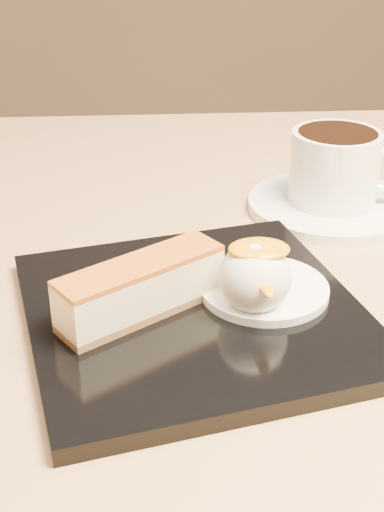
{
  "coord_description": "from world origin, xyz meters",
  "views": [
    {
      "loc": [
        -0.08,
        -0.49,
        0.99
      ],
      "look_at": [
        -0.05,
        -0.06,
        0.76
      ],
      "focal_mm": 50.0,
      "sensor_mm": 36.0,
      "label": 1
    }
  ],
  "objects": [
    {
      "name": "mango_sauce",
      "position": [
        -0.01,
        -0.09,
        0.78
      ],
      "size": [
        0.04,
        0.03,
        0.01
      ],
      "primitive_type": "ellipsoid",
      "color": "orange",
      "rests_on": "ice_cream_scoop"
    },
    {
      "name": "cheesecake",
      "position": [
        -0.08,
        -0.09,
        0.75
      ],
      "size": [
        0.11,
        0.09,
        0.04
      ],
      "rotation": [
        0.0,
        0.0,
        0.61
      ],
      "color": "brown",
      "rests_on": "dessert_plate"
    },
    {
      "name": "ice_cream_scoop",
      "position": [
        -0.01,
        -0.09,
        0.76
      ],
      "size": [
        0.05,
        0.05,
        0.05
      ],
      "primitive_type": "sphere",
      "color": "white",
      "rests_on": "cream_smear"
    },
    {
      "name": "cream_smear",
      "position": [
        0.0,
        -0.07,
        0.73
      ],
      "size": [
        0.09,
        0.09,
        0.01
      ],
      "primitive_type": "cylinder",
      "color": "white",
      "rests_on": "dessert_plate"
    },
    {
      "name": "table",
      "position": [
        0.0,
        0.0,
        0.56
      ],
      "size": [
        0.8,
        0.8,
        0.72
      ],
      "color": "black",
      "rests_on": "ground"
    },
    {
      "name": "mint_sprig",
      "position": [
        -0.03,
        -0.04,
        0.74
      ],
      "size": [
        0.03,
        0.02,
        0.0
      ],
      "color": "#2D8A3E",
      "rests_on": "cream_smear"
    },
    {
      "name": "saucer",
      "position": [
        0.09,
        0.09,
        0.72
      ],
      "size": [
        0.15,
        0.15,
        0.01
      ],
      "primitive_type": "cylinder",
      "color": "white",
      "rests_on": "table"
    },
    {
      "name": "coffee_cup",
      "position": [
        0.09,
        0.09,
        0.76
      ],
      "size": [
        0.1,
        0.08,
        0.06
      ],
      "rotation": [
        0.0,
        0.0,
        -0.25
      ],
      "color": "white",
      "rests_on": "saucer"
    },
    {
      "name": "dessert_plate",
      "position": [
        -0.05,
        -0.08,
        0.73
      ],
      "size": [
        0.27,
        0.27,
        0.01
      ],
      "primitive_type": "cube",
      "rotation": [
        0.0,
        0.0,
        0.24
      ],
      "color": "black",
      "rests_on": "table"
    }
  ]
}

